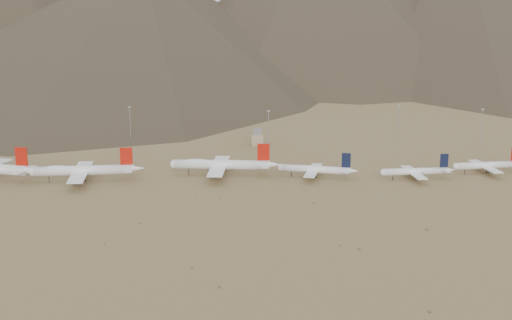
{
  "coord_description": "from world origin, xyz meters",
  "views": [
    {
      "loc": [
        26.61,
        -363.37,
        103.53
      ],
      "look_at": [
        28.58,
        30.0,
        10.69
      ],
      "focal_mm": 50.0,
      "sensor_mm": 36.0,
      "label": 1
    }
  ],
  "objects_px": {
    "widebody_centre": "(83,170)",
    "widebody_east": "(221,165)",
    "control_tower": "(257,138)",
    "narrowbody_b": "(417,171)",
    "narrowbody_a": "(317,169)"
  },
  "relations": [
    {
      "from": "widebody_centre",
      "to": "widebody_east",
      "type": "height_order",
      "value": "widebody_east"
    },
    {
      "from": "widebody_centre",
      "to": "control_tower",
      "type": "xyz_separation_m",
      "value": [
        98.2,
        96.99,
        -1.22
      ]
    },
    {
      "from": "widebody_east",
      "to": "narrowbody_b",
      "type": "bearing_deg",
      "value": -1.58
    },
    {
      "from": "widebody_centre",
      "to": "control_tower",
      "type": "relative_size",
      "value": 5.31
    },
    {
      "from": "narrowbody_b",
      "to": "control_tower",
      "type": "bearing_deg",
      "value": 127.84
    },
    {
      "from": "widebody_east",
      "to": "narrowbody_a",
      "type": "bearing_deg",
      "value": -2.71
    },
    {
      "from": "widebody_east",
      "to": "widebody_centre",
      "type": "bearing_deg",
      "value": -167.17
    },
    {
      "from": "widebody_centre",
      "to": "control_tower",
      "type": "bearing_deg",
      "value": 38.85
    },
    {
      "from": "narrowbody_a",
      "to": "narrowbody_b",
      "type": "distance_m",
      "value": 56.63
    },
    {
      "from": "narrowbody_a",
      "to": "control_tower",
      "type": "distance_m",
      "value": 95.43
    },
    {
      "from": "narrowbody_b",
      "to": "control_tower",
      "type": "distance_m",
      "value": 129.26
    },
    {
      "from": "widebody_centre",
      "to": "narrowbody_b",
      "type": "bearing_deg",
      "value": -4.59
    },
    {
      "from": "widebody_centre",
      "to": "widebody_east",
      "type": "bearing_deg",
      "value": 3.91
    },
    {
      "from": "widebody_centre",
      "to": "narrowbody_a",
      "type": "relative_size",
      "value": 1.39
    },
    {
      "from": "widebody_east",
      "to": "narrowbody_a",
      "type": "height_order",
      "value": "widebody_east"
    }
  ]
}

